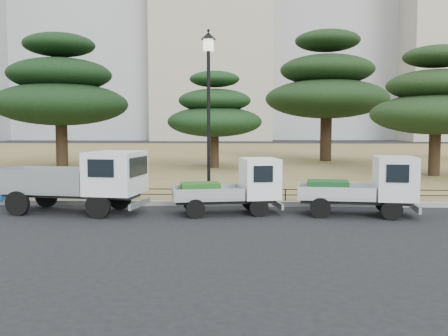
{
  "coord_description": "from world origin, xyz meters",
  "views": [
    {
      "loc": [
        0.56,
        -13.63,
        2.6
      ],
      "look_at": [
        0.0,
        2.0,
        1.3
      ],
      "focal_mm": 40.0,
      "sensor_mm": 36.0,
      "label": 1
    }
  ],
  "objects_px": {
    "truck_large": "(80,179)",
    "truck_kei_front": "(235,186)",
    "truck_kei_rear": "(365,186)",
    "street_lamp": "(209,87)"
  },
  "relations": [
    {
      "from": "truck_large",
      "to": "truck_kei_front",
      "type": "relative_size",
      "value": 1.36
    },
    {
      "from": "truck_large",
      "to": "truck_kei_rear",
      "type": "relative_size",
      "value": 1.29
    },
    {
      "from": "truck_kei_front",
      "to": "truck_kei_rear",
      "type": "relative_size",
      "value": 0.95
    },
    {
      "from": "street_lamp",
      "to": "truck_kei_front",
      "type": "bearing_deg",
      "value": -63.23
    },
    {
      "from": "truck_kei_front",
      "to": "truck_large",
      "type": "bearing_deg",
      "value": 169.88
    },
    {
      "from": "truck_kei_rear",
      "to": "street_lamp",
      "type": "distance_m",
      "value": 5.92
    },
    {
      "from": "truck_kei_front",
      "to": "truck_kei_rear",
      "type": "xyz_separation_m",
      "value": [
        3.83,
        -0.16,
        0.05
      ]
    },
    {
      "from": "truck_kei_rear",
      "to": "street_lamp",
      "type": "bearing_deg",
      "value": 165.19
    },
    {
      "from": "truck_kei_rear",
      "to": "truck_kei_front",
      "type": "bearing_deg",
      "value": -175.07
    },
    {
      "from": "truck_large",
      "to": "truck_kei_rear",
      "type": "xyz_separation_m",
      "value": [
        8.48,
        -0.13,
        -0.17
      ]
    }
  ]
}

